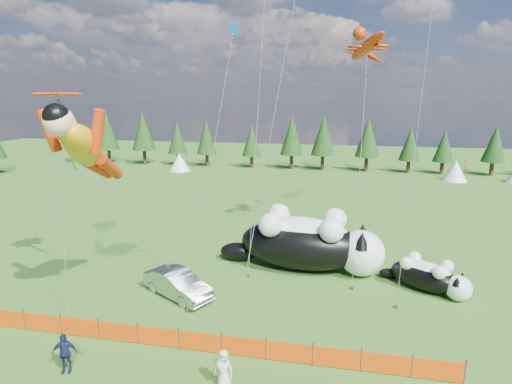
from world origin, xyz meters
TOP-DOWN VIEW (x-y plane):
  - ground at (0.00, 0.00)m, footprint 160.00×160.00m
  - safety_fence at (0.00, -3.00)m, footprint 22.06×0.06m
  - tree_line at (0.00, 45.00)m, footprint 90.00×4.00m
  - festival_tents at (11.00, 40.00)m, footprint 50.00×3.20m
  - cat_large at (4.15, 6.99)m, footprint 11.07×4.58m
  - cat_small at (11.33, 5.19)m, footprint 4.85×3.80m
  - car at (-2.94, 1.72)m, footprint 4.76×3.63m
  - spectator_c at (-5.07, -5.34)m, footprint 1.13×0.80m
  - spectator_e at (1.63, -4.91)m, footprint 0.79×0.53m
  - superhero_kite at (-6.36, -0.80)m, footprint 6.56×6.97m
  - gecko_kite at (7.57, 13.46)m, footprint 5.42×12.42m
  - flower_kite at (-9.49, 1.91)m, footprint 3.56×5.39m
  - diamond_kite_a at (-0.63, 5.71)m, footprint 1.80×6.35m

SIDE VIEW (x-z plane):
  - ground at x=0.00m, z-range 0.00..0.00m
  - safety_fence at x=0.00m, z-range -0.05..1.05m
  - car at x=-2.94m, z-range 0.00..1.51m
  - spectator_e at x=1.63m, z-range 0.00..1.58m
  - spectator_c at x=-5.07m, z-range 0.00..1.75m
  - cat_small at x=11.33m, z-range -0.05..1.91m
  - festival_tents at x=11.00m, z-range 0.00..2.80m
  - cat_large at x=4.15m, z-range -0.10..3.90m
  - tree_line at x=0.00m, z-range 0.00..8.00m
  - superhero_kite at x=-6.36m, z-range 2.95..14.77m
  - flower_kite at x=-9.49m, z-range 5.19..17.18m
  - diamond_kite_a at x=-0.63m, z-range 5.98..22.20m
  - gecko_kite at x=7.57m, z-range 6.19..23.37m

